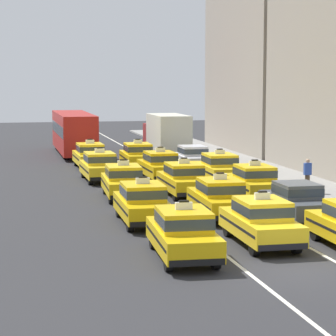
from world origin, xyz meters
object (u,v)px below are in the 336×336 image
taxi_left_fourth (100,166)px  taxi_left_third (123,181)px  taxi_center_nearest (261,221)px  sedan_right_fifth (192,157)px  taxi_left_fifth (90,155)px  bus_left_sixth (74,131)px  taxi_center_fourth (160,165)px  taxi_center_third (183,179)px  box_truck_right_sixth (166,134)px  taxi_left_second (142,202)px  taxi_center_second (219,197)px  taxi_right_third (254,181)px  pedestrian_near_crosswalk (307,176)px  taxi_left_nearest (183,232)px  taxi_right_fourth (219,167)px  taxi_center_fifth (138,155)px  sedan_right_second (296,200)px

taxi_left_fourth → taxi_left_third: bearing=-87.2°
taxi_center_nearest → sedan_right_fifth: taxi_center_nearest is taller
taxi_left_fourth → taxi_left_fifth: same height
bus_left_sixth → taxi_center_fourth: bus_left_sixth is taller
taxi_center_third → box_truck_right_sixth: bearing=80.1°
taxi_center_fourth → box_truck_right_sixth: size_ratio=0.66×
taxi_left_second → taxi_left_third: 6.40m
taxi_left_second → bus_left_sixth: bus_left_sixth is taller
taxi_center_second → taxi_right_third: size_ratio=1.00×
pedestrian_near_crosswalk → taxi_center_fourth: bearing=129.6°
taxi_left_nearest → taxi_left_fifth: same height
taxi_left_second → taxi_left_fifth: size_ratio=1.00×
taxi_center_third → taxi_left_fourth: bearing=118.2°
taxi_center_fourth → box_truck_right_sixth: 11.87m
taxi_right_fourth → pedestrian_near_crosswalk: bearing=-61.1°
box_truck_right_sixth → taxi_left_second: bearing=-105.0°
taxi_left_fifth → taxi_center_fourth: same height
taxi_left_second → taxi_center_second: same height
taxi_left_fourth → taxi_right_fourth: (6.52, -2.25, 0.00)m
taxi_center_second → taxi_center_fifth: same height
taxi_left_second → taxi_center_fifth: size_ratio=1.00×
bus_left_sixth → taxi_right_third: bus_left_sixth is taller
bus_left_sixth → sedan_right_second: size_ratio=2.60×
taxi_center_third → box_truck_right_sixth: box_truck_right_sixth is taller
taxi_left_second → pedestrian_near_crosswalk: taxi_left_second is taller
taxi_right_third → taxi_right_fourth: 5.76m
taxi_left_third → taxi_left_fourth: bearing=92.8°
taxi_right_third → box_truck_right_sixth: size_ratio=0.66×
taxi_left_second → taxi_center_third: size_ratio=1.01×
taxi_left_fourth → taxi_center_nearest: same height
sedan_right_fifth → box_truck_right_sixth: bearing=90.8°
taxi_left_fifth → taxi_center_fifth: same height
taxi_center_fourth → pedestrian_near_crosswalk: (6.03, -7.28, 0.15)m
taxi_left_second → pedestrian_near_crosswalk: (9.46, 5.19, 0.15)m
taxi_center_fourth → sedan_right_fifth: size_ratio=1.07×
bus_left_sixth → taxi_right_third: 24.29m
taxi_center_second → taxi_right_third: (3.08, 4.35, 0.00)m
taxi_right_third → sedan_right_fifth: 11.76m
bus_left_sixth → taxi_right_third: size_ratio=2.44×
sedan_right_second → taxi_right_fourth: 11.30m
taxi_left_nearest → box_truck_right_sixth: (6.20, 29.99, 0.90)m
taxi_right_third → sedan_right_fifth: (-0.01, 11.76, -0.03)m
taxi_left_fourth → sedan_right_second: 15.01m
taxi_left_fifth → pedestrian_near_crosswalk: taxi_left_fifth is taller
taxi_center_second → box_truck_right_sixth: (2.97, 23.42, 0.90)m
sedan_right_second → taxi_right_fourth: size_ratio=0.94×
taxi_left_second → sedan_right_second: bearing=-6.1°
taxi_left_fifth → box_truck_right_sixth: size_ratio=0.66×
taxi_center_nearest → taxi_center_fourth: same height
bus_left_sixth → taxi_right_fourth: bearing=-69.8°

